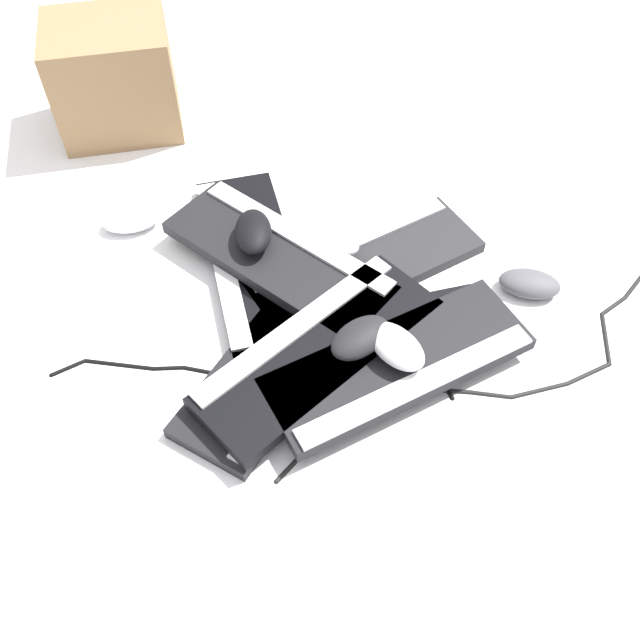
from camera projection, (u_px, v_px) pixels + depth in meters
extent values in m
plane|color=white|center=(278.00, 316.00, 1.26)|extent=(3.20, 3.20, 0.00)
cube|color=black|center=(253.00, 259.00, 1.33)|extent=(0.45, 0.37, 0.02)
cube|color=silver|center=(222.00, 259.00, 1.31)|extent=(0.37, 0.26, 0.01)
cube|color=black|center=(280.00, 353.00, 1.20)|extent=(0.24, 0.46, 0.02)
cube|color=silver|center=(309.00, 362.00, 1.17)|extent=(0.13, 0.42, 0.01)
cube|color=black|center=(364.00, 345.00, 1.21)|extent=(0.37, 0.45, 0.02)
cube|color=silver|center=(374.00, 367.00, 1.16)|extent=(0.26, 0.37, 0.01)
cube|color=#232326|center=(366.00, 266.00, 1.32)|extent=(0.27, 0.46, 0.02)
cube|color=silver|center=(350.00, 242.00, 1.34)|extent=(0.16, 0.41, 0.01)
cube|color=black|center=(398.00, 363.00, 1.15)|extent=(0.29, 0.46, 0.02)
cube|color=silver|center=(418.00, 384.00, 1.11)|extent=(0.17, 0.41, 0.01)
cube|color=black|center=(277.00, 259.00, 1.29)|extent=(0.45, 0.18, 0.02)
cube|color=silver|center=(297.00, 235.00, 1.30)|extent=(0.42, 0.07, 0.01)
cube|color=black|center=(320.00, 352.00, 1.16)|extent=(0.18, 0.45, 0.02)
cube|color=silver|center=(296.00, 327.00, 1.17)|extent=(0.07, 0.42, 0.01)
ellipsoid|color=silver|center=(130.00, 219.00, 1.38)|extent=(0.12, 0.13, 0.04)
ellipsoid|color=silver|center=(396.00, 346.00, 1.12)|extent=(0.12, 0.08, 0.04)
ellipsoid|color=black|center=(360.00, 338.00, 1.13)|extent=(0.08, 0.12, 0.04)
ellipsoid|color=black|center=(253.00, 232.00, 1.28)|extent=(0.13, 0.12, 0.04)
ellipsoid|color=#B7B7BC|center=(331.00, 240.00, 1.31)|extent=(0.12, 0.09, 0.04)
ellipsoid|color=#4C4C51|center=(530.00, 284.00, 1.28)|extent=(0.13, 0.11, 0.04)
cylinder|color=black|center=(298.00, 458.00, 1.09)|extent=(0.01, 0.10, 0.01)
cylinder|color=black|center=(340.00, 422.00, 1.13)|extent=(0.02, 0.08, 0.01)
cylinder|color=black|center=(387.00, 398.00, 1.15)|extent=(0.05, 0.09, 0.01)
cylinder|color=black|center=(442.00, 389.00, 1.16)|extent=(0.08, 0.06, 0.01)
cylinder|color=black|center=(491.00, 394.00, 1.16)|extent=(0.06, 0.04, 0.01)
cylinder|color=black|center=(540.00, 389.00, 1.16)|extent=(0.06, 0.09, 0.01)
cylinder|color=black|center=(589.00, 373.00, 1.18)|extent=(0.04, 0.08, 0.01)
cylinder|color=black|center=(606.00, 337.00, 1.23)|extent=(0.07, 0.09, 0.01)
cylinder|color=black|center=(614.00, 305.00, 1.27)|extent=(0.02, 0.06, 0.01)
cylinder|color=black|center=(637.00, 282.00, 1.30)|extent=(0.01, 0.09, 0.01)
sphere|color=black|center=(276.00, 481.00, 1.06)|extent=(0.01, 0.01, 0.01)
sphere|color=black|center=(319.00, 436.00, 1.11)|extent=(0.01, 0.01, 0.01)
sphere|color=black|center=(360.00, 409.00, 1.14)|extent=(0.01, 0.01, 0.01)
sphere|color=black|center=(413.00, 387.00, 1.16)|extent=(0.01, 0.01, 0.01)
sphere|color=black|center=(471.00, 391.00, 1.16)|extent=(0.01, 0.01, 0.01)
sphere|color=black|center=(512.00, 396.00, 1.15)|extent=(0.01, 0.01, 0.01)
sphere|color=black|center=(568.00, 382.00, 1.17)|extent=(0.01, 0.01, 0.01)
sphere|color=black|center=(610.00, 363.00, 1.19)|extent=(0.01, 0.01, 0.01)
sphere|color=black|center=(603.00, 313.00, 1.26)|extent=(0.01, 0.01, 0.01)
sphere|color=black|center=(626.00, 296.00, 1.28)|extent=(0.01, 0.01, 0.01)
cylinder|color=black|center=(440.00, 373.00, 1.18)|extent=(0.09, 0.05, 0.01)
cylinder|color=black|center=(403.00, 345.00, 1.22)|extent=(0.08, 0.05, 0.01)
cylinder|color=black|center=(353.00, 331.00, 1.24)|extent=(0.09, 0.04, 0.01)
cylinder|color=black|center=(306.00, 328.00, 1.24)|extent=(0.04, 0.08, 0.01)
cylinder|color=black|center=(279.00, 347.00, 1.21)|extent=(0.03, 0.05, 0.01)
cylinder|color=black|center=(255.00, 368.00, 1.19)|extent=(0.03, 0.07, 0.01)
cylinder|color=black|center=(209.00, 371.00, 1.18)|extent=(0.08, 0.05, 0.01)
cylinder|color=black|center=(168.00, 367.00, 1.19)|extent=(0.04, 0.04, 0.01)
cylinder|color=black|center=(119.00, 364.00, 1.19)|extent=(0.10, 0.07, 0.01)
cylinder|color=black|center=(68.00, 367.00, 1.19)|extent=(0.03, 0.06, 0.01)
sphere|color=black|center=(453.00, 397.00, 1.15)|extent=(0.01, 0.01, 0.01)
sphere|color=black|center=(428.00, 351.00, 1.21)|extent=(0.01, 0.01, 0.01)
sphere|color=black|center=(379.00, 340.00, 1.22)|extent=(0.01, 0.01, 0.01)
sphere|color=black|center=(328.00, 322.00, 1.25)|extent=(0.01, 0.01, 0.01)
sphere|color=black|center=(285.00, 335.00, 1.23)|extent=(0.01, 0.01, 0.01)
sphere|color=black|center=(274.00, 360.00, 1.20)|extent=(0.01, 0.01, 0.01)
sphere|color=black|center=(235.00, 376.00, 1.18)|extent=(0.01, 0.01, 0.01)
sphere|color=black|center=(183.00, 367.00, 1.19)|extent=(0.01, 0.01, 0.01)
sphere|color=black|center=(153.00, 368.00, 1.19)|extent=(0.01, 0.01, 0.01)
sphere|color=black|center=(85.00, 360.00, 1.20)|extent=(0.01, 0.01, 0.01)
sphere|color=black|center=(51.00, 374.00, 1.18)|extent=(0.01, 0.01, 0.01)
cube|color=olive|center=(114.00, 77.00, 1.51)|extent=(0.31, 0.32, 0.23)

